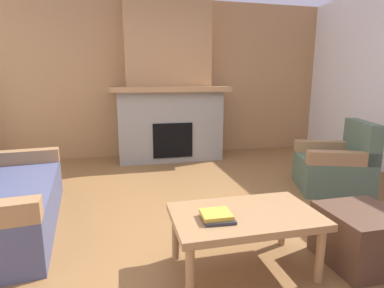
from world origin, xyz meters
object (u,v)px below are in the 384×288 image
fireplace (168,90)px  armchair (336,166)px  coffee_table (244,220)px  ottoman (361,237)px

fireplace → armchair: size_ratio=2.78×
coffee_table → ottoman: 0.90m
armchair → fireplace: bearing=130.2°
fireplace → coffee_table: (-0.00, -3.31, -0.79)m
coffee_table → ottoman: size_ratio=1.92×
fireplace → ottoman: 3.66m
armchair → coffee_table: 2.14m
armchair → coffee_table: (-1.73, -1.26, 0.08)m
fireplace → coffee_table: fireplace is taller
coffee_table → armchair: bearing=36.0°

